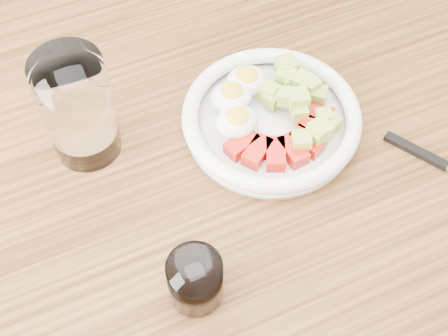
# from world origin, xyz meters

# --- Properties ---
(dining_table) EXTENTS (1.50, 0.90, 0.77)m
(dining_table) POSITION_xyz_m (0.00, 0.00, 0.67)
(dining_table) COLOR brown
(dining_table) RESTS_ON ground
(bowl) EXTENTS (0.24, 0.24, 0.06)m
(bowl) POSITION_xyz_m (0.08, 0.06, 0.79)
(bowl) COLOR white
(bowl) RESTS_ON dining_table
(fork) EXTENTS (0.11, 0.17, 0.01)m
(fork) POSITION_xyz_m (0.25, -0.08, 0.77)
(fork) COLOR black
(fork) RESTS_ON dining_table
(water_glass) EXTENTS (0.09, 0.09, 0.16)m
(water_glass) POSITION_xyz_m (-0.15, 0.13, 0.85)
(water_glass) COLOR white
(water_glass) RESTS_ON dining_table
(coffee_glass) EXTENTS (0.06, 0.06, 0.07)m
(coffee_glass) POSITION_xyz_m (-0.10, -0.11, 0.80)
(coffee_glass) COLOR white
(coffee_glass) RESTS_ON dining_table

